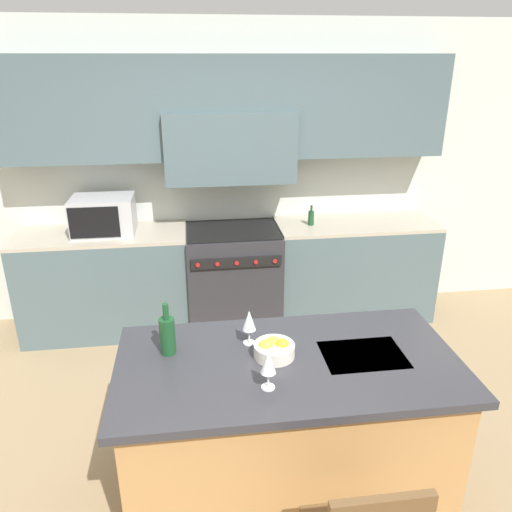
# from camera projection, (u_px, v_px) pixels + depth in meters

# --- Properties ---
(ground_plane) EXTENTS (10.00, 10.00, 0.00)m
(ground_plane) POSITION_uv_depth(u_px,v_px,m) (263.00, 476.00, 3.04)
(ground_plane) COLOR #997F5B
(back_cabinetry) EXTENTS (10.00, 0.46, 2.70)m
(back_cabinetry) POSITION_uv_depth(u_px,v_px,m) (229.00, 149.00, 4.46)
(back_cabinetry) COLOR silver
(back_cabinetry) RESTS_ON ground_plane
(back_counter) EXTENTS (3.78, 0.62, 0.95)m
(back_counter) POSITION_uv_depth(u_px,v_px,m) (233.00, 276.00, 4.66)
(back_counter) COLOR #4C6066
(back_counter) RESTS_ON ground_plane
(range_stove) EXTENTS (0.84, 0.70, 0.94)m
(range_stove) POSITION_uv_depth(u_px,v_px,m) (233.00, 277.00, 4.64)
(range_stove) COLOR #2D2D33
(range_stove) RESTS_ON ground_plane
(microwave) EXTENTS (0.52, 0.39, 0.32)m
(microwave) POSITION_uv_depth(u_px,v_px,m) (103.00, 215.00, 4.28)
(microwave) COLOR #B7B7BC
(microwave) RESTS_ON back_counter
(kitchen_island) EXTENTS (1.82, 0.94, 0.89)m
(kitchen_island) POSITION_uv_depth(u_px,v_px,m) (287.00, 427.00, 2.80)
(kitchen_island) COLOR #B7844C
(kitchen_island) RESTS_ON ground_plane
(wine_bottle) EXTENTS (0.08, 0.08, 0.30)m
(wine_bottle) POSITION_uv_depth(u_px,v_px,m) (167.00, 335.00, 2.66)
(wine_bottle) COLOR #194723
(wine_bottle) RESTS_ON kitchen_island
(wine_glass_near) EXTENTS (0.08, 0.08, 0.21)m
(wine_glass_near) POSITION_uv_depth(u_px,v_px,m) (268.00, 363.00, 2.37)
(wine_glass_near) COLOR white
(wine_glass_near) RESTS_ON kitchen_island
(wine_glass_far) EXTENTS (0.08, 0.08, 0.21)m
(wine_glass_far) POSITION_uv_depth(u_px,v_px,m) (249.00, 321.00, 2.74)
(wine_glass_far) COLOR white
(wine_glass_far) RESTS_ON kitchen_island
(fruit_bowl) EXTENTS (0.22, 0.22, 0.10)m
(fruit_bowl) POSITION_uv_depth(u_px,v_px,m) (274.00, 349.00, 2.66)
(fruit_bowl) COLOR silver
(fruit_bowl) RESTS_ON kitchen_island
(oil_bottle_on_counter) EXTENTS (0.05, 0.05, 0.18)m
(oil_bottle_on_counter) POSITION_uv_depth(u_px,v_px,m) (311.00, 218.00, 4.53)
(oil_bottle_on_counter) COLOR #194723
(oil_bottle_on_counter) RESTS_ON back_counter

